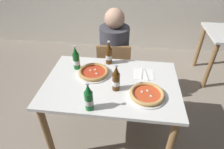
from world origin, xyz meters
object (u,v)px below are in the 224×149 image
Objects in this scene: napkin_with_cutlery at (144,74)px; beer_bottle_extra at (89,98)px; beer_bottle_left at (76,59)px; pizza_marinara_far at (147,94)px; beer_bottle_center at (109,54)px; pizza_margherita_near at (94,72)px; chair_behind_table at (114,69)px; dining_table_main at (111,92)px; diner_seated at (114,59)px; beer_bottle_right at (116,80)px.

beer_bottle_extra is at bearing -130.28° from napkin_with_cutlery.
beer_bottle_left is 1.30× the size of napkin_with_cutlery.
pizza_marinara_far is 1.25× the size of beer_bottle_left.
beer_bottle_center is at bearing 23.89° from beer_bottle_left.
napkin_with_cutlery is (-0.02, 0.30, -0.02)m from pizza_marinara_far.
beer_bottle_center is 1.00× the size of beer_bottle_extra.
beer_bottle_center reaches higher than pizza_margherita_near.
pizza_marinara_far is at bearing -50.96° from beer_bottle_center.
chair_behind_table is at bearing 85.78° from beer_bottle_center.
chair_behind_table is 2.75× the size of pizza_margherita_near.
pizza_margherita_near is at bearing -118.79° from beer_bottle_center.
chair_behind_table is 4.48× the size of napkin_with_cutlery.
beer_bottle_center is (-0.02, -0.29, 0.37)m from chair_behind_table.
dining_table_main is 0.99× the size of diner_seated.
beer_bottle_right is (0.42, -0.27, 0.00)m from beer_bottle_left.
beer_bottle_left is at bearing 114.86° from beer_bottle_extra.
chair_behind_table is 1.02m from beer_bottle_extra.
dining_table_main is 0.46m from beer_bottle_left.
pizza_margherita_near is 0.48m from napkin_with_cutlery.
beer_bottle_right and beer_bottle_extra have the same top height.
beer_bottle_center is (0.30, 0.13, 0.00)m from beer_bottle_left.
beer_bottle_extra is at bearing -110.15° from dining_table_main.
chair_behind_table is 0.11m from diner_seated.
beer_bottle_center is at bearing -92.98° from diner_seated.
beer_bottle_right reaches higher than napkin_with_cutlery.
beer_bottle_right is at bearing 54.90° from beer_bottle_extra.
dining_table_main is 0.63m from chair_behind_table.
pizza_margherita_near reaches higher than dining_table_main.
diner_seated is 4.89× the size of beer_bottle_right.
dining_table_main is 4.86× the size of beer_bottle_center.
chair_behind_table reaches higher than napkin_with_cutlery.
diner_seated reaches higher than pizza_marinara_far.
beer_bottle_left is at bearing 153.28° from dining_table_main.
dining_table_main is 0.37m from pizza_marinara_far.
diner_seated is at bearing 113.90° from pizza_marinara_far.
dining_table_main is 3.88× the size of pizza_margherita_near.
dining_table_main is 0.24m from beer_bottle_right.
beer_bottle_right reaches higher than dining_table_main.
beer_bottle_center is at bearing 101.58° from dining_table_main.
dining_table_main is at bearing 154.77° from pizza_marinara_far.
diner_seated is 1.04m from beer_bottle_extra.
dining_table_main is 6.33× the size of napkin_with_cutlery.
pizza_margherita_near is 0.55m from pizza_marinara_far.
chair_behind_table is 0.63m from napkin_with_cutlery.
napkin_with_cutlery is (0.24, 0.24, -0.10)m from beer_bottle_right.
chair_behind_table is 0.70× the size of diner_seated.
diner_seated reaches higher than dining_table_main.
dining_table_main is at bearing -29.88° from pizza_margherita_near.
pizza_marinara_far is (0.31, -0.15, 0.14)m from dining_table_main.
beer_bottle_left is (-0.18, 0.08, 0.08)m from pizza_margherita_near.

